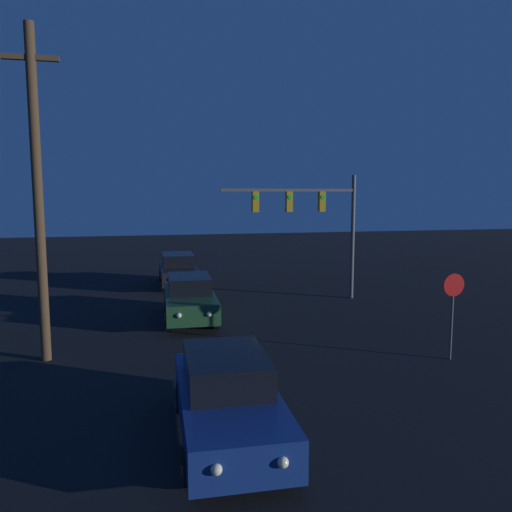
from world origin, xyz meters
The scene contains 6 objects.
car_near centered at (-1.94, 9.54, 0.85)m, with size 2.00×4.80×1.69m.
car_mid centered at (-1.79, 19.19, 0.85)m, with size 2.02×4.80×1.69m.
car_far centered at (-1.71, 26.51, 0.85)m, with size 1.93×4.77×1.69m.
traffic_signal_mast centered at (4.04, 21.59, 3.96)m, with size 6.22×0.30×5.68m.
stop_sign centered at (5.23, 12.81, 1.76)m, with size 0.66×0.07×2.55m.
utility_pole centered at (-6.33, 15.40, 4.87)m, with size 1.48×0.28×9.46m.
Camera 1 is at (-3.48, 0.26, 4.83)m, focal length 35.00 mm.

